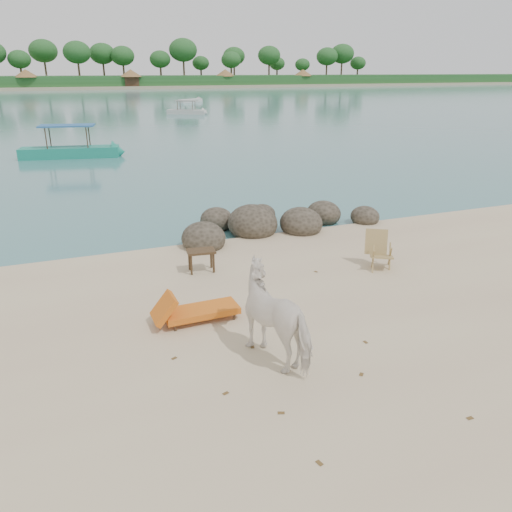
{
  "coord_description": "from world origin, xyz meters",
  "views": [
    {
      "loc": [
        -3.85,
        -6.83,
        4.55
      ],
      "look_at": [
        -0.39,
        2.0,
        1.0
      ],
      "focal_mm": 35.0,
      "sensor_mm": 36.0,
      "label": 1
    }
  ],
  "objects_px": {
    "lounge_chair": "(201,308)",
    "boulders": "(268,224)",
    "deck_chair": "(382,252)",
    "boat_near": "(67,130)",
    "cow": "(280,316)",
    "side_table": "(201,262)"
  },
  "relations": [
    {
      "from": "lounge_chair",
      "to": "boulders",
      "type": "bearing_deg",
      "value": 53.48
    },
    {
      "from": "deck_chair",
      "to": "boat_near",
      "type": "xyz_separation_m",
      "value": [
        -6.33,
        20.52,
        0.98
      ]
    },
    {
      "from": "lounge_chair",
      "to": "deck_chair",
      "type": "bearing_deg",
      "value": 10.17
    },
    {
      "from": "boulders",
      "to": "cow",
      "type": "distance_m",
      "value": 7.05
    },
    {
      "from": "boulders",
      "to": "lounge_chair",
      "type": "distance_m",
      "value": 5.93
    },
    {
      "from": "boulders",
      "to": "cow",
      "type": "bearing_deg",
      "value": -111.23
    },
    {
      "from": "side_table",
      "to": "lounge_chair",
      "type": "height_order",
      "value": "lounge_chair"
    },
    {
      "from": "cow",
      "to": "lounge_chair",
      "type": "bearing_deg",
      "value": -81.95
    },
    {
      "from": "boulders",
      "to": "cow",
      "type": "height_order",
      "value": "cow"
    },
    {
      "from": "cow",
      "to": "deck_chair",
      "type": "bearing_deg",
      "value": -164.49
    },
    {
      "from": "cow",
      "to": "side_table",
      "type": "bearing_deg",
      "value": -106.12
    },
    {
      "from": "boat_near",
      "to": "lounge_chair",
      "type": "bearing_deg",
      "value": -75.84
    },
    {
      "from": "lounge_chair",
      "to": "cow",
      "type": "bearing_deg",
      "value": -64.13
    },
    {
      "from": "side_table",
      "to": "lounge_chair",
      "type": "bearing_deg",
      "value": -99.6
    },
    {
      "from": "boulders",
      "to": "boat_near",
      "type": "relative_size",
      "value": 1.09
    },
    {
      "from": "cow",
      "to": "boat_near",
      "type": "height_order",
      "value": "boat_near"
    },
    {
      "from": "boat_near",
      "to": "cow",
      "type": "bearing_deg",
      "value": -74.0
    },
    {
      "from": "side_table",
      "to": "boat_near",
      "type": "relative_size",
      "value": 0.11
    },
    {
      "from": "boulders",
      "to": "side_table",
      "type": "bearing_deg",
      "value": -138.17
    },
    {
      "from": "cow",
      "to": "side_table",
      "type": "relative_size",
      "value": 2.74
    },
    {
      "from": "lounge_chair",
      "to": "deck_chair",
      "type": "distance_m",
      "value": 4.85
    },
    {
      "from": "boulders",
      "to": "cow",
      "type": "relative_size",
      "value": 3.58
    }
  ]
}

